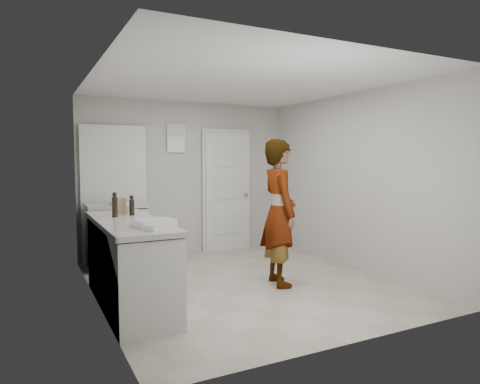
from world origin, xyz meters
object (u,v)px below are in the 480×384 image
cake_mix_box (121,206)px  oil_cruet_a (132,206)px  egg_bowl (151,228)px  spice_jar (128,209)px  person (279,212)px  oil_cruet_b (115,205)px  baking_dish (154,223)px

cake_mix_box → oil_cruet_a: size_ratio=0.82×
cake_mix_box → egg_bowl: cake_mix_box is taller
cake_mix_box → spice_jar: size_ratio=2.53×
spice_jar → egg_bowl: (-0.10, -1.41, -0.01)m
person → oil_cruet_b: 1.96m
oil_cruet_b → person: bearing=-9.9°
cake_mix_box → oil_cruet_a: 0.16m
person → oil_cruet_b: (-1.93, 0.34, 0.15)m
oil_cruet_b → baking_dish: size_ratio=0.69×
spice_jar → cake_mix_box: bearing=-127.1°
cake_mix_box → baking_dish: bearing=-100.6°
cake_mix_box → spice_jar: cake_mix_box is taller
oil_cruet_b → egg_bowl: bearing=-83.5°
spice_jar → oil_cruet_b: oil_cruet_b is taller
baking_dish → egg_bowl: 0.28m
spice_jar → baking_dish: (0.00, -1.15, -0.01)m
egg_bowl → oil_cruet_b: bearing=96.5°
person → spice_jar: (-1.71, 0.68, 0.06)m
person → oil_cruet_a: (-1.72, 0.41, 0.13)m
oil_cruet_a → baking_dish: oil_cruet_a is taller
oil_cruet_b → egg_bowl: 1.08m
person → oil_cruet_a: size_ratio=7.78×
egg_bowl → person: bearing=22.0°
spice_jar → oil_cruet_a: oil_cruet_a is taller
cake_mix_box → baking_dish: size_ratio=0.47×
cake_mix_box → oil_cruet_a: bearing=-68.8°
person → oil_cruet_a: 1.78m
person → oil_cruet_b: person is taller
person → baking_dish: (-1.71, -0.47, 0.05)m
baking_dish → person: bearing=15.3°
person → cake_mix_box: 1.90m
baking_dish → egg_bowl: (-0.10, -0.26, -0.00)m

